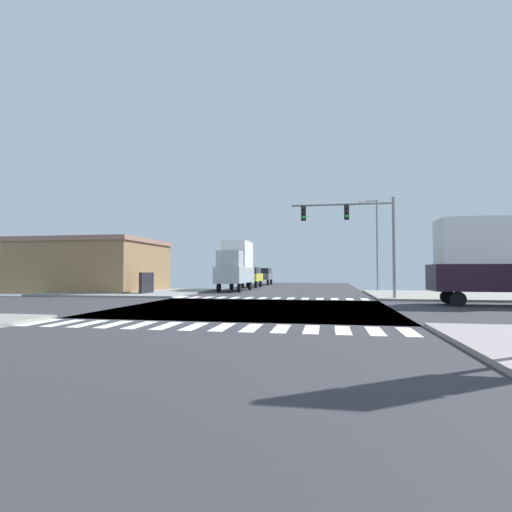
{
  "coord_description": "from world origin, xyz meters",
  "views": [
    {
      "loc": [
        3.77,
        -20.41,
        1.9
      ],
      "look_at": [
        -1.67,
        9.8,
        3.08
      ],
      "focal_mm": 27.83,
      "sensor_mm": 36.0,
      "label": 1
    }
  ],
  "objects_px": {
    "box_truck_farside_1": "(236,264)",
    "suv_queued_2": "(264,275)",
    "box_truck_leading_3": "(495,259)",
    "suv_nearside_1": "(252,276)",
    "traffic_signal_mast": "(353,224)",
    "street_lamp": "(375,237)",
    "bank_building": "(93,266)"
  },
  "relations": [
    {
      "from": "traffic_signal_mast",
      "to": "street_lamp",
      "type": "distance_m",
      "value": 11.48
    },
    {
      "from": "suv_queued_2",
      "to": "box_truck_leading_3",
      "type": "height_order",
      "value": "box_truck_leading_3"
    },
    {
      "from": "box_truck_farside_1",
      "to": "street_lamp",
      "type": "bearing_deg",
      "value": -175.77
    },
    {
      "from": "suv_nearside_1",
      "to": "suv_queued_2",
      "type": "xyz_separation_m",
      "value": [
        0.0,
        9.27,
        0.0
      ]
    },
    {
      "from": "box_truck_farside_1",
      "to": "suv_queued_2",
      "type": "relative_size",
      "value": 1.57
    },
    {
      "from": "suv_nearside_1",
      "to": "street_lamp",
      "type": "bearing_deg",
      "value": 151.16
    },
    {
      "from": "street_lamp",
      "to": "suv_nearside_1",
      "type": "distance_m",
      "value": 15.49
    },
    {
      "from": "suv_nearside_1",
      "to": "box_truck_leading_3",
      "type": "height_order",
      "value": "box_truck_leading_3"
    },
    {
      "from": "bank_building",
      "to": "suv_queued_2",
      "type": "relative_size",
      "value": 2.84
    },
    {
      "from": "street_lamp",
      "to": "suv_nearside_1",
      "type": "bearing_deg",
      "value": 151.16
    },
    {
      "from": "bank_building",
      "to": "suv_nearside_1",
      "type": "relative_size",
      "value": 2.84
    },
    {
      "from": "suv_queued_2",
      "to": "box_truck_leading_3",
      "type": "bearing_deg",
      "value": 119.86
    },
    {
      "from": "traffic_signal_mast",
      "to": "box_truck_leading_3",
      "type": "distance_m",
      "value": 8.54
    },
    {
      "from": "bank_building",
      "to": "traffic_signal_mast",
      "type": "bearing_deg",
      "value": -15.24
    },
    {
      "from": "suv_queued_2",
      "to": "suv_nearside_1",
      "type": "bearing_deg",
      "value": 90.0
    },
    {
      "from": "traffic_signal_mast",
      "to": "box_truck_leading_3",
      "type": "height_order",
      "value": "traffic_signal_mast"
    },
    {
      "from": "box_truck_farside_1",
      "to": "suv_queued_2",
      "type": "xyz_separation_m",
      "value": [
        0.0,
        17.49,
        -1.17
      ]
    },
    {
      "from": "bank_building",
      "to": "suv_nearside_1",
      "type": "bearing_deg",
      "value": 43.4
    },
    {
      "from": "suv_nearside_1",
      "to": "box_truck_farside_1",
      "type": "bearing_deg",
      "value": 90.0
    },
    {
      "from": "box_truck_farside_1",
      "to": "suv_queued_2",
      "type": "height_order",
      "value": "box_truck_farside_1"
    },
    {
      "from": "box_truck_farside_1",
      "to": "suv_queued_2",
      "type": "distance_m",
      "value": 17.53
    },
    {
      "from": "street_lamp",
      "to": "suv_queued_2",
      "type": "height_order",
      "value": "street_lamp"
    },
    {
      "from": "street_lamp",
      "to": "suv_nearside_1",
      "type": "xyz_separation_m",
      "value": [
        -13.17,
        7.25,
        -3.72
      ]
    },
    {
      "from": "traffic_signal_mast",
      "to": "street_lamp",
      "type": "xyz_separation_m",
      "value": [
        2.64,
        11.18,
        0.05
      ]
    },
    {
      "from": "box_truck_farside_1",
      "to": "suv_queued_2",
      "type": "bearing_deg",
      "value": -90.0
    },
    {
      "from": "bank_building",
      "to": "box_truck_farside_1",
      "type": "bearing_deg",
      "value": 16.79
    },
    {
      "from": "traffic_signal_mast",
      "to": "box_truck_farside_1",
      "type": "distance_m",
      "value": 14.87
    },
    {
      "from": "street_lamp",
      "to": "suv_queued_2",
      "type": "relative_size",
      "value": 1.88
    },
    {
      "from": "suv_nearside_1",
      "to": "suv_queued_2",
      "type": "relative_size",
      "value": 1.0
    },
    {
      "from": "suv_nearside_1",
      "to": "traffic_signal_mast",
      "type": "bearing_deg",
      "value": 119.75
    },
    {
      "from": "traffic_signal_mast",
      "to": "street_lamp",
      "type": "relative_size",
      "value": 0.79
    },
    {
      "from": "suv_nearside_1",
      "to": "box_truck_farside_1",
      "type": "height_order",
      "value": "box_truck_farside_1"
    }
  ]
}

